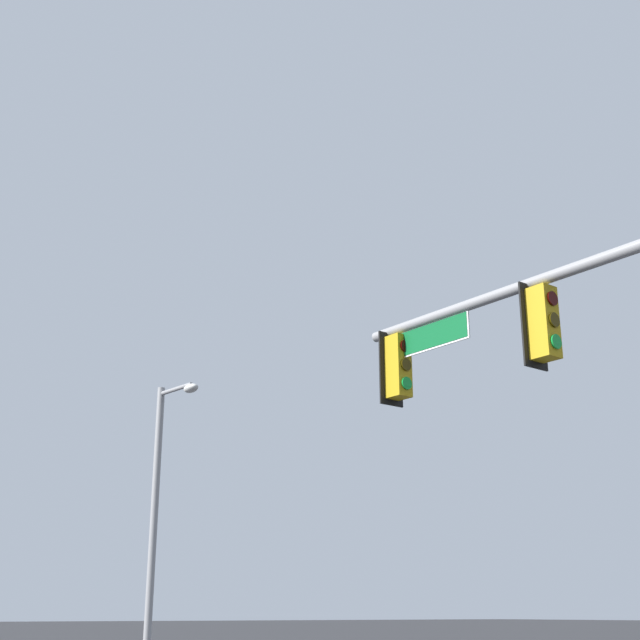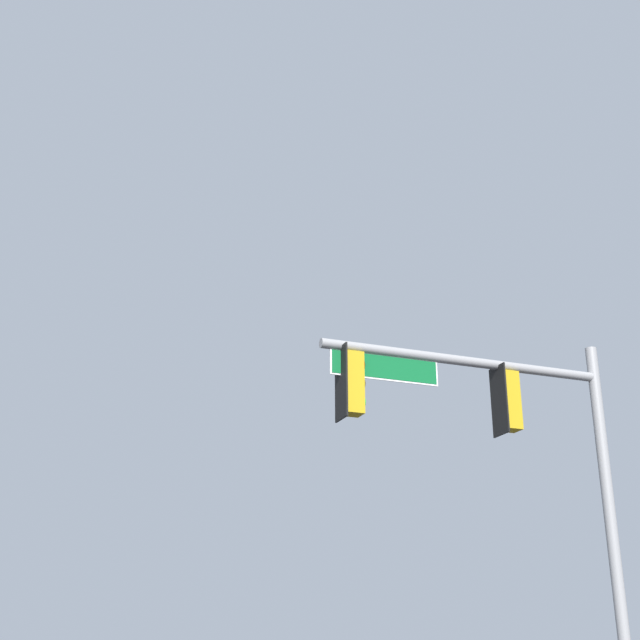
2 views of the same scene
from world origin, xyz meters
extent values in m
cylinder|color=gray|center=(-5.74, -8.58, 3.59)|extent=(0.22, 0.22, 7.17)
cylinder|color=gray|center=(-2.92, -8.29, 6.57)|extent=(5.65, 0.75, 0.18)
cube|color=black|center=(-3.58, -8.36, 5.90)|extent=(0.08, 0.52, 1.30)
cube|color=#B79314|center=(-3.76, -8.38, 5.90)|extent=(0.39, 0.35, 1.10)
cylinder|color=#B79314|center=(-3.76, -8.38, 6.51)|extent=(0.04, 0.04, 0.12)
cylinder|color=#340503|center=(-3.96, -8.40, 6.23)|extent=(0.05, 0.22, 0.22)
cylinder|color=#392D05|center=(-3.96, -8.40, 5.90)|extent=(0.05, 0.22, 0.22)
cylinder|color=green|center=(-3.96, -8.40, 5.57)|extent=(0.05, 0.22, 0.22)
cube|color=black|center=(-0.48, -8.04, 5.90)|extent=(0.08, 0.52, 1.30)
cube|color=#B79314|center=(-0.67, -8.06, 5.90)|extent=(0.39, 0.35, 1.10)
cylinder|color=#B79314|center=(-0.67, -8.06, 6.51)|extent=(0.04, 0.04, 0.12)
cylinder|color=#340503|center=(-0.87, -8.08, 6.23)|extent=(0.05, 0.22, 0.22)
cylinder|color=#392D05|center=(-0.87, -8.08, 5.90)|extent=(0.05, 0.22, 0.22)
cylinder|color=green|center=(-0.87, -8.08, 5.57)|extent=(0.05, 0.22, 0.22)
cube|color=#0F602D|center=(-1.30, -8.13, 6.27)|extent=(2.00, 0.24, 0.42)
cube|color=white|center=(-1.30, -8.13, 6.27)|extent=(2.06, 0.23, 0.48)
camera|label=1|loc=(-12.49, 1.07, 1.86)|focal=50.00mm
camera|label=2|loc=(3.64, 5.96, 1.44)|focal=50.00mm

